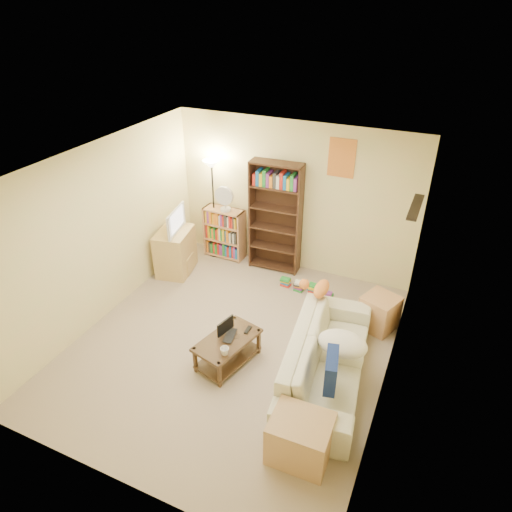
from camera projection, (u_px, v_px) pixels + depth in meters
name	position (u px, v px, depth m)	size (l,w,h in m)	color
room	(230.00, 238.00, 5.38)	(4.50, 4.54, 2.52)	tan
sofa	(327.00, 359.00, 5.49)	(1.13, 2.31, 0.65)	beige
navy_pillow	(331.00, 370.00, 4.92)	(0.43, 0.13, 0.38)	navy
cream_blanket	(342.00, 344.00, 5.38)	(0.60, 0.43, 0.26)	silver
tabby_cat	(318.00, 288.00, 6.06)	(0.51, 0.23, 0.18)	orange
coffee_table	(228.00, 348.00, 5.78)	(0.68, 0.95, 0.38)	#49321C
laptop	(233.00, 336.00, 5.73)	(0.23, 0.32, 0.02)	black
laptop_screen	(225.00, 326.00, 5.75)	(0.01, 0.29, 0.19)	white
mug	(225.00, 351.00, 5.44)	(0.11, 0.11, 0.10)	silver
tv_remote	(248.00, 330.00, 5.85)	(0.05, 0.15, 0.02)	black
tv_stand	(175.00, 251.00, 7.61)	(0.50, 0.70, 0.75)	#D4B667
television	(172.00, 221.00, 7.32)	(0.22, 0.70, 0.40)	black
tall_bookshelf	(275.00, 215.00, 7.39)	(0.86, 0.32, 1.88)	#3B2216
short_bookshelf	(224.00, 233.00, 8.00)	(0.72, 0.31, 0.91)	tan
desk_fan	(224.00, 198.00, 7.60)	(0.32, 0.18, 0.44)	silver
floor_lamp	(212.00, 181.00, 7.58)	(0.30, 0.30, 1.76)	black
side_table	(379.00, 312.00, 6.39)	(0.44, 0.44, 0.51)	tan
end_cabinet	(300.00, 438.00, 4.60)	(0.61, 0.51, 0.51)	tan
book_stacks	(307.00, 289.00, 7.19)	(0.90, 0.24, 0.20)	red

